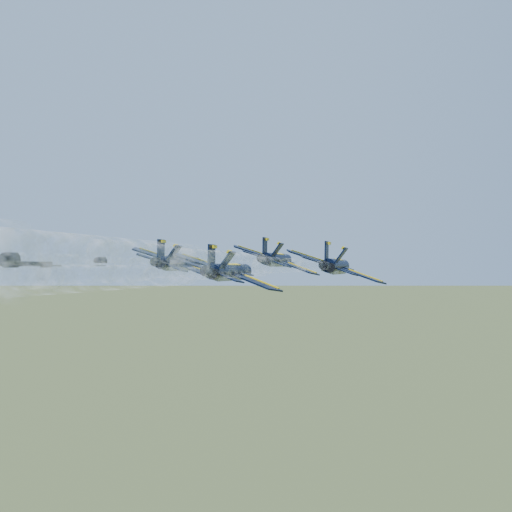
{
  "coord_description": "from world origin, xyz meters",
  "views": [
    {
      "loc": [
        2.19,
        -93.68,
        103.58
      ],
      "look_at": [
        0.12,
        1.82,
        97.64
      ],
      "focal_mm": 50.0,
      "sensor_mm": 36.0,
      "label": 1
    }
  ],
  "objects_px": {
    "jet_left": "(180,263)",
    "jet_right": "(336,266)",
    "jet_slot": "(230,271)",
    "jet_lead": "(277,259)"
  },
  "relations": [
    {
      "from": "jet_left",
      "to": "jet_slot",
      "type": "bearing_deg",
      "value": -47.05
    },
    {
      "from": "jet_left",
      "to": "jet_slot",
      "type": "distance_m",
      "value": 15.79
    },
    {
      "from": "jet_lead",
      "to": "jet_right",
      "type": "height_order",
      "value": "same"
    },
    {
      "from": "jet_lead",
      "to": "jet_left",
      "type": "relative_size",
      "value": 1.0
    },
    {
      "from": "jet_right",
      "to": "jet_slot",
      "type": "distance_m",
      "value": 15.86
    },
    {
      "from": "jet_slot",
      "to": "jet_left",
      "type": "bearing_deg",
      "value": 132.95
    },
    {
      "from": "jet_lead",
      "to": "jet_slot",
      "type": "height_order",
      "value": "same"
    },
    {
      "from": "jet_left",
      "to": "jet_right",
      "type": "bearing_deg",
      "value": 0.24
    },
    {
      "from": "jet_lead",
      "to": "jet_slot",
      "type": "bearing_deg",
      "value": -91.12
    },
    {
      "from": "jet_slot",
      "to": "jet_right",
      "type": "bearing_deg",
      "value": 47.27
    }
  ]
}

